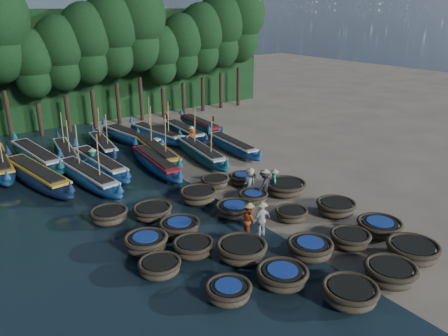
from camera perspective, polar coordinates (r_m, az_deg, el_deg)
ground at (r=23.88m, az=0.40°, el=-4.84°), size 120.00×120.00×0.00m
foliage_wall at (r=43.18m, az=-18.86°, el=12.40°), size 40.00×3.00×10.00m
coracle_2 at (r=17.00m, az=16.10°, el=-15.45°), size 2.32×2.32×0.76m
coracle_3 at (r=18.55m, az=20.89°, el=-12.68°), size 2.41×2.41×0.81m
coracle_4 at (r=20.39m, az=23.41°, el=-9.90°), size 2.24×2.24×0.81m
coracle_5 at (r=16.54m, az=0.58°, el=-15.83°), size 1.75×1.75×0.67m
coracle_6 at (r=17.46m, az=7.62°, el=-13.79°), size 2.37×2.37×0.71m
coracle_7 at (r=19.30m, az=11.15°, el=-10.27°), size 2.02×2.02×0.78m
coracle_8 at (r=20.52m, az=16.15°, el=-8.90°), size 1.83×1.83×0.72m
coracle_9 at (r=22.03m, az=19.64°, el=-7.23°), size 2.14×2.14×0.70m
coracle_10 at (r=18.10m, az=-8.40°, el=-12.64°), size 2.03×2.03×0.64m
coracle_11 at (r=19.16m, az=-4.03°, el=-10.30°), size 2.10×2.10×0.71m
coracle_12 at (r=18.84m, az=2.30°, el=-10.66°), size 2.25×2.25×0.80m
coracle_13 at (r=22.32m, az=8.79°, el=-5.96°), size 1.65×1.65×0.63m
coracle_14 at (r=23.30m, az=14.41°, el=-5.01°), size 2.23×2.23×0.77m
coracle_15 at (r=19.66m, az=-10.16°, el=-9.59°), size 2.38×2.38×0.78m
coracle_16 at (r=20.87m, az=-5.83°, el=-7.66°), size 2.01×2.01×0.68m
coracle_17 at (r=22.48m, az=1.38°, el=-5.42°), size 2.29×2.29×0.68m
coracle_18 at (r=23.98m, az=3.82°, el=-3.81°), size 1.89×1.89×0.63m
coracle_19 at (r=25.20m, az=8.04°, el=-2.52°), size 2.88×2.88×0.80m
coracle_20 at (r=22.55m, az=-14.76°, el=-6.00°), size 1.96×1.96×0.72m
coracle_21 at (r=22.54m, az=-9.33°, el=-5.64°), size 2.00×2.00×0.68m
coracle_22 at (r=23.95m, az=-3.38°, el=-3.60°), size 2.43×2.43×0.79m
coracle_23 at (r=25.91m, az=-1.20°, el=-1.82°), size 1.92×1.92×0.68m
coracle_24 at (r=26.43m, az=2.43°, el=-1.40°), size 1.66×1.66×0.66m
long_boat_2 at (r=28.50m, az=-23.25°, el=-0.95°), size 3.02×9.09×1.62m
long_boat_3 at (r=27.48m, az=-17.39°, el=-1.08°), size 2.27×8.29×3.54m
long_boat_4 at (r=29.51m, az=-15.94°, el=0.53°), size 1.90×8.34×1.47m
long_boat_5 at (r=28.96m, az=-8.92°, el=0.66°), size 2.11×7.92×1.40m
long_boat_6 at (r=30.88m, az=-8.77°, el=2.00°), size 2.50×8.45×3.62m
long_boat_7 at (r=30.60m, az=-3.04°, el=1.99°), size 2.54×8.07×3.46m
long_boat_8 at (r=32.35m, az=1.07°, el=2.95°), size 2.00×7.46×1.32m
long_boat_10 at (r=31.91m, az=-27.25°, el=0.55°), size 2.11×8.73×3.72m
long_boat_11 at (r=32.39m, az=-23.31°, el=1.44°), size 2.48×8.80×1.56m
long_boat_12 at (r=32.60m, az=-19.93°, el=1.85°), size 2.34×7.44×3.19m
long_boat_13 at (r=33.75m, az=-15.54°, el=2.91°), size 2.27×7.20×3.09m
long_boat_14 at (r=34.94m, az=-12.05°, el=3.95°), size 2.69×8.51×1.51m
long_boat_15 at (r=35.56m, az=-8.72°, el=4.39°), size 2.36×7.94×3.40m
long_boat_16 at (r=36.13m, az=-5.23°, el=4.77°), size 1.98×7.79×1.38m
long_boat_17 at (r=38.03m, az=-3.09°, el=5.61°), size 1.93×7.75×1.37m
fisherman_0 at (r=24.99m, az=3.45°, el=-1.63°), size 0.53×0.77×1.71m
fisherman_1 at (r=24.95m, az=6.56°, el=-1.67°), size 0.61×0.65×1.69m
fisherman_2 at (r=20.52m, az=3.29°, el=-6.67°), size 0.80×0.92×1.79m
fisherman_3 at (r=24.41m, az=5.32°, el=-2.09°), size 1.23×0.93×1.89m
fisherman_4 at (r=20.53m, az=4.94°, el=-6.58°), size 0.98×0.52×1.85m
fisherman_5 at (r=29.56m, az=-16.73°, el=0.98°), size 1.41×1.15×1.71m
fisherman_6 at (r=33.62m, az=-4.22°, el=4.18°), size 0.82×0.90×1.74m
tree_5 at (r=38.55m, az=-23.85°, el=12.41°), size 3.68×3.68×8.68m
tree_6 at (r=39.04m, az=-20.64°, el=13.91°), size 4.09×4.09×9.65m
tree_7 at (r=39.68m, az=-17.48°, el=15.33°), size 4.51×4.51×10.63m
tree_8 at (r=40.44m, az=-14.40°, el=16.65°), size 4.92×4.92×11.60m
tree_9 at (r=41.33m, az=-11.40°, el=17.88°), size 5.34×5.34×12.58m
tree_10 at (r=42.54m, az=-8.25°, el=14.47°), size 3.68×3.68×8.68m
tree_11 at (r=43.60m, az=-5.53°, el=15.61°), size 4.09×4.09×9.65m
tree_12 at (r=44.76m, az=-2.92°, el=16.66°), size 4.51×4.51×10.63m
tree_13 at (r=46.02m, az=-0.43°, el=17.62°), size 4.92×4.92×11.60m
tree_14 at (r=47.37m, az=1.96°, el=18.50°), size 5.34×5.34×12.58m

